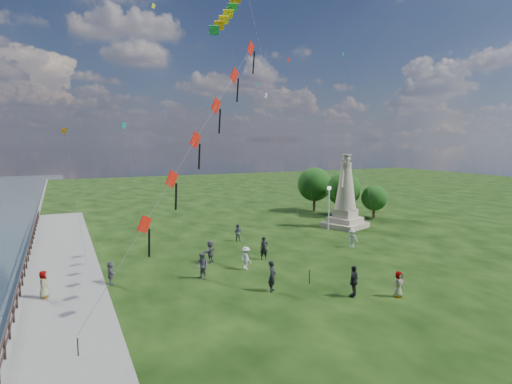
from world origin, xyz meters
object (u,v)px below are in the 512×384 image
person_2 (246,258)px  person_0 (272,276)px  person_3 (354,281)px  person_5 (111,272)px  person_4 (398,284)px  person_11 (210,251)px  person_8 (352,238)px  statue (345,200)px  lamppost (329,199)px  person_6 (264,248)px  person_1 (202,266)px  person_7 (238,232)px  person_10 (44,286)px

person_2 → person_0: bearing=161.4°
person_3 → person_5: size_ratio=1.23×
person_4 → person_11: 13.88m
person_5 → person_8: person_8 is taller
statue → person_2: size_ratio=4.66×
person_3 → person_8: bearing=-160.4°
person_2 → person_8: person_2 is taller
person_0 → person_8: bearing=-21.7°
lamppost → person_2: 15.78m
person_0 → person_5: person_0 is taller
person_0 → person_6: (2.63, 6.56, -0.07)m
person_1 → person_2: 3.59m
statue → person_6: (-13.15, -7.43, -2.03)m
lamppost → person_7: 10.52m
person_3 → person_5: (-12.80, 8.36, -0.18)m
person_7 → person_8: (8.06, -6.33, 0.01)m
person_0 → person_5: (-8.84, 5.50, -0.19)m
statue → person_11: statue is taller
person_4 → person_5: 17.90m
person_0 → person_7: 13.40m
statue → person_6: bearing=-172.0°
person_1 → person_10: size_ratio=1.11×
lamppost → person_8: bearing=-107.8°
person_2 → person_7: size_ratio=1.04×
person_1 → person_6: size_ratio=1.01×
person_4 → person_8: size_ratio=0.97×
person_10 → person_1: bearing=-82.6°
person_1 → person_5: person_1 is taller
person_2 → person_4: size_ratio=1.06×
person_2 → person_5: person_2 is taller
person_0 → person_3: bearing=-88.5°
person_1 → person_7: person_1 is taller
statue → person_1: (-18.97, -10.00, -2.02)m
person_3 → person_5: bearing=-66.7°
person_7 → person_6: bearing=119.9°
person_5 → person_6: size_ratio=0.86×
statue → person_7: statue is taller
person_8 → person_11: (-12.57, 0.79, 0.05)m
statue → person_0: size_ratio=4.03×
lamppost → person_5: lamppost is taller
person_0 → person_3: 4.88m
statue → person_10: 30.12m
person_7 → lamppost: bearing=-144.4°
person_6 → person_8: bearing=11.3°
person_10 → person_11: 11.68m
person_0 → person_2: person_0 is taller
person_5 → person_2: bearing=-92.5°
person_3 → person_10: bearing=-56.9°
person_7 → person_3: bearing=127.0°
person_3 → person_10: (-16.64, 7.19, -0.14)m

